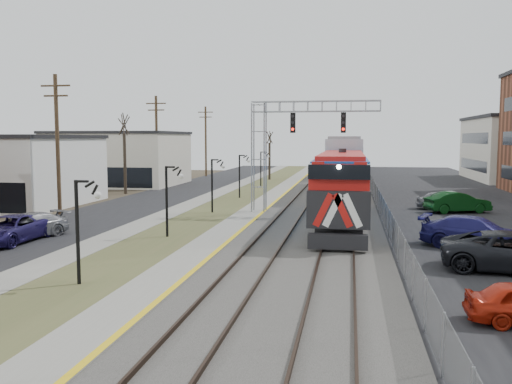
# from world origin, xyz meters

# --- Properties ---
(street_west) EXTENTS (7.00, 120.00, 0.04)m
(street_west) POSITION_xyz_m (-11.50, 35.00, 0.02)
(street_west) COLOR black
(street_west) RESTS_ON ground
(sidewalk) EXTENTS (2.00, 120.00, 0.08)m
(sidewalk) POSITION_xyz_m (-7.00, 35.00, 0.04)
(sidewalk) COLOR gray
(sidewalk) RESTS_ON ground
(grass_median) EXTENTS (4.00, 120.00, 0.06)m
(grass_median) POSITION_xyz_m (-4.00, 35.00, 0.03)
(grass_median) COLOR #48512B
(grass_median) RESTS_ON ground
(platform) EXTENTS (2.00, 120.00, 0.24)m
(platform) POSITION_xyz_m (-1.00, 35.00, 0.12)
(platform) COLOR gray
(platform) RESTS_ON ground
(ballast_bed) EXTENTS (8.00, 120.00, 0.20)m
(ballast_bed) POSITION_xyz_m (4.00, 35.00, 0.10)
(ballast_bed) COLOR #595651
(ballast_bed) RESTS_ON ground
(parking_lot) EXTENTS (16.00, 120.00, 0.04)m
(parking_lot) POSITION_xyz_m (16.00, 35.00, 0.02)
(parking_lot) COLOR black
(parking_lot) RESTS_ON ground
(platform_edge) EXTENTS (0.24, 120.00, 0.01)m
(platform_edge) POSITION_xyz_m (-0.12, 35.00, 0.24)
(platform_edge) COLOR gold
(platform_edge) RESTS_ON platform
(track_near) EXTENTS (1.58, 120.00, 0.15)m
(track_near) POSITION_xyz_m (2.00, 35.00, 0.28)
(track_near) COLOR #2D2119
(track_near) RESTS_ON ballast_bed
(track_far) EXTENTS (1.58, 120.00, 0.15)m
(track_far) POSITION_xyz_m (5.50, 35.00, 0.28)
(track_far) COLOR #2D2119
(track_far) RESTS_ON ballast_bed
(train) EXTENTS (3.00, 108.65, 5.33)m
(train) POSITION_xyz_m (5.50, 70.69, 2.94)
(train) COLOR #1550AD
(train) RESTS_ON ground
(signal_gantry) EXTENTS (9.00, 1.07, 8.15)m
(signal_gantry) POSITION_xyz_m (1.22, 27.99, 5.59)
(signal_gantry) COLOR gray
(signal_gantry) RESTS_ON ground
(lampposts) EXTENTS (0.14, 62.14, 4.00)m
(lampposts) POSITION_xyz_m (-4.00, 18.29, 2.00)
(lampposts) COLOR black
(lampposts) RESTS_ON ground
(utility_poles) EXTENTS (0.28, 80.28, 10.00)m
(utility_poles) POSITION_xyz_m (-14.50, 25.00, 5.00)
(utility_poles) COLOR #4C3823
(utility_poles) RESTS_ON ground
(fence) EXTENTS (0.04, 120.00, 1.60)m
(fence) POSITION_xyz_m (8.20, 35.00, 0.80)
(fence) COLOR gray
(fence) RESTS_ON ground
(bare_trees) EXTENTS (12.30, 42.30, 5.95)m
(bare_trees) POSITION_xyz_m (-12.66, 38.91, 2.70)
(bare_trees) COLOR #382D23
(bare_trees) RESTS_ON ground
(car_lot_d) EXTENTS (5.87, 3.91, 1.58)m
(car_lot_d) POSITION_xyz_m (12.30, 17.68, 0.79)
(car_lot_d) COLOR navy
(car_lot_d) RESTS_ON ground
(car_lot_e) EXTENTS (4.22, 1.85, 1.42)m
(car_lot_e) POSITION_xyz_m (13.21, 32.85, 0.71)
(car_lot_e) COLOR slate
(car_lot_e) RESTS_ON ground
(car_lot_f) EXTENTS (4.96, 3.00, 1.54)m
(car_lot_f) POSITION_xyz_m (13.88, 31.16, 0.77)
(car_lot_f) COLOR #0B3812
(car_lot_f) RESTS_ON ground
(car_street_a) EXTENTS (2.42, 5.16, 1.43)m
(car_street_a) POSITION_xyz_m (-11.60, 14.98, 0.71)
(car_street_a) COLOR #1D154C
(car_street_a) RESTS_ON ground
(car_street_b) EXTENTS (3.71, 5.08, 1.37)m
(car_street_b) POSITION_xyz_m (-11.48, 16.26, 0.68)
(car_street_b) COLOR gray
(car_street_b) RESTS_ON ground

